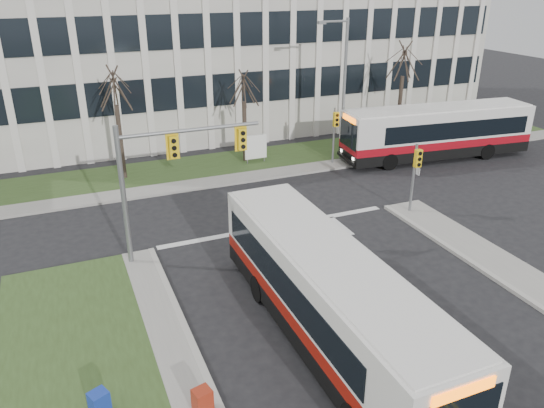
{
  "coord_description": "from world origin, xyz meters",
  "views": [
    {
      "loc": [
        -9.42,
        -13.85,
        11.64
      ],
      "look_at": [
        -0.87,
        6.64,
        2.0
      ],
      "focal_mm": 35.0,
      "sensor_mm": 36.0,
      "label": 1
    }
  ],
  "objects_px": {
    "streetlight": "(342,83)",
    "bus_main": "(327,299)",
    "bus_cross": "(437,133)",
    "newspaper_box_red": "(203,403)",
    "directory_sign": "(256,147)",
    "newspaper_box_blue": "(100,406)"
  },
  "relations": [
    {
      "from": "streetlight",
      "to": "newspaper_box_red",
      "type": "height_order",
      "value": "streetlight"
    },
    {
      "from": "streetlight",
      "to": "newspaper_box_red",
      "type": "relative_size",
      "value": 9.68
    },
    {
      "from": "newspaper_box_red",
      "to": "bus_main",
      "type": "bearing_deg",
      "value": 6.03
    },
    {
      "from": "directory_sign",
      "to": "newspaper_box_blue",
      "type": "height_order",
      "value": "directory_sign"
    },
    {
      "from": "bus_cross",
      "to": "newspaper_box_red",
      "type": "height_order",
      "value": "bus_cross"
    },
    {
      "from": "bus_cross",
      "to": "newspaper_box_red",
      "type": "xyz_separation_m",
      "value": [
        -21.11,
        -16.47,
        -1.27
      ]
    },
    {
      "from": "directory_sign",
      "to": "newspaper_box_red",
      "type": "relative_size",
      "value": 2.11
    },
    {
      "from": "streetlight",
      "to": "bus_main",
      "type": "distance_m",
      "value": 19.97
    },
    {
      "from": "newspaper_box_blue",
      "to": "bus_cross",
      "type": "bearing_deg",
      "value": 9.73
    },
    {
      "from": "streetlight",
      "to": "newspaper_box_blue",
      "type": "xyz_separation_m",
      "value": [
        -17.53,
        -17.64,
        -4.72
      ]
    },
    {
      "from": "bus_cross",
      "to": "newspaper_box_red",
      "type": "distance_m",
      "value": 26.8
    },
    {
      "from": "streetlight",
      "to": "newspaper_box_red",
      "type": "distance_m",
      "value": 24.3
    },
    {
      "from": "bus_cross",
      "to": "newspaper_box_blue",
      "type": "xyz_separation_m",
      "value": [
        -23.81,
        -15.44,
        -1.27
      ]
    },
    {
      "from": "streetlight",
      "to": "directory_sign",
      "type": "distance_m",
      "value": 6.96
    },
    {
      "from": "newspaper_box_blue",
      "to": "bus_main",
      "type": "bearing_deg",
      "value": -17.91
    },
    {
      "from": "bus_main",
      "to": "newspaper_box_red",
      "type": "xyz_separation_m",
      "value": [
        -4.86,
        -1.73,
        -1.2
      ]
    },
    {
      "from": "streetlight",
      "to": "newspaper_box_blue",
      "type": "bearing_deg",
      "value": -134.82
    },
    {
      "from": "newspaper_box_red",
      "to": "directory_sign",
      "type": "bearing_deg",
      "value": 51.46
    },
    {
      "from": "bus_main",
      "to": "bus_cross",
      "type": "height_order",
      "value": "bus_cross"
    },
    {
      "from": "directory_sign",
      "to": "bus_cross",
      "type": "relative_size",
      "value": 0.15
    },
    {
      "from": "streetlight",
      "to": "directory_sign",
      "type": "xyz_separation_m",
      "value": [
        -5.53,
        1.3,
        -4.02
      ]
    },
    {
      "from": "directory_sign",
      "to": "streetlight",
      "type": "bearing_deg",
      "value": -13.23
    }
  ]
}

